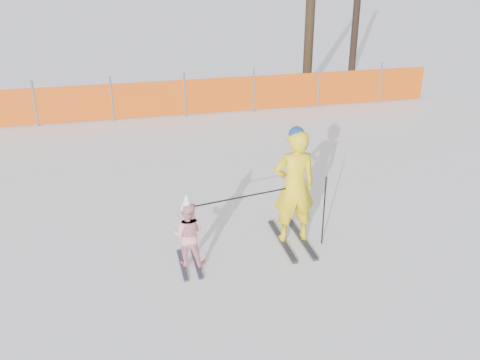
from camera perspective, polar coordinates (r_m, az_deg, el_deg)
ground at (r=8.73m, az=0.77°, el=-7.31°), size 120.00×120.00×0.00m
adult at (r=8.53m, az=5.81°, el=-0.65°), size 0.70×1.37×1.99m
child at (r=8.07m, az=-5.56°, el=-5.68°), size 0.60×0.87×1.22m
ski_poles at (r=8.37m, az=4.20°, el=-2.49°), size 2.11×0.31×1.20m
safety_fence at (r=15.19m, az=-11.00°, el=8.36°), size 17.45×0.06×1.25m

